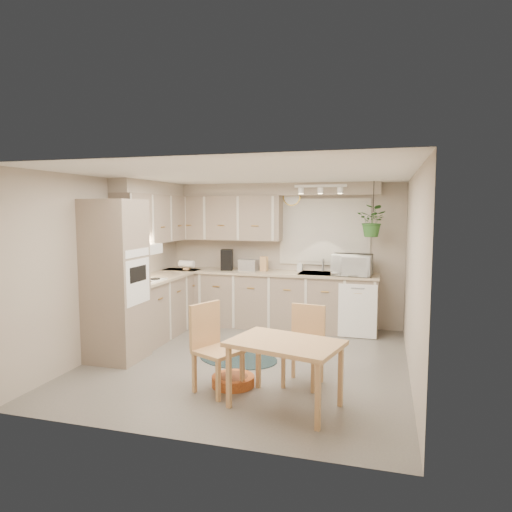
# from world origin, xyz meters

# --- Properties ---
(floor) EXTENTS (4.20, 4.20, 0.00)m
(floor) POSITION_xyz_m (0.00, 0.00, 0.00)
(floor) COLOR slate
(floor) RESTS_ON ground
(ceiling) EXTENTS (4.20, 4.20, 0.00)m
(ceiling) POSITION_xyz_m (0.00, 0.00, 2.40)
(ceiling) COLOR white
(ceiling) RESTS_ON wall_back
(wall_back) EXTENTS (4.00, 0.04, 2.40)m
(wall_back) POSITION_xyz_m (0.00, 2.10, 1.20)
(wall_back) COLOR #B1A492
(wall_back) RESTS_ON floor
(wall_front) EXTENTS (4.00, 0.04, 2.40)m
(wall_front) POSITION_xyz_m (0.00, -2.10, 1.20)
(wall_front) COLOR #B1A492
(wall_front) RESTS_ON floor
(wall_left) EXTENTS (0.04, 4.20, 2.40)m
(wall_left) POSITION_xyz_m (-2.00, 0.00, 1.20)
(wall_left) COLOR #B1A492
(wall_left) RESTS_ON floor
(wall_right) EXTENTS (0.04, 4.20, 2.40)m
(wall_right) POSITION_xyz_m (2.00, 0.00, 1.20)
(wall_right) COLOR #B1A492
(wall_right) RESTS_ON floor
(base_cab_left) EXTENTS (0.60, 1.85, 0.90)m
(base_cab_left) POSITION_xyz_m (-1.70, 0.88, 0.45)
(base_cab_left) COLOR gray
(base_cab_left) RESTS_ON floor
(base_cab_back) EXTENTS (3.60, 0.60, 0.90)m
(base_cab_back) POSITION_xyz_m (-0.20, 1.80, 0.45)
(base_cab_back) COLOR gray
(base_cab_back) RESTS_ON floor
(counter_left) EXTENTS (0.64, 1.89, 0.04)m
(counter_left) POSITION_xyz_m (-1.69, 0.88, 0.92)
(counter_left) COLOR #C9B993
(counter_left) RESTS_ON base_cab_left
(counter_back) EXTENTS (3.64, 0.64, 0.04)m
(counter_back) POSITION_xyz_m (-0.20, 1.79, 0.92)
(counter_back) COLOR #C9B993
(counter_back) RESTS_ON base_cab_back
(oven_stack) EXTENTS (0.65, 0.65, 2.10)m
(oven_stack) POSITION_xyz_m (-1.68, -0.38, 1.05)
(oven_stack) COLOR gray
(oven_stack) RESTS_ON floor
(wall_oven_face) EXTENTS (0.02, 0.56, 0.58)m
(wall_oven_face) POSITION_xyz_m (-1.35, -0.38, 1.05)
(wall_oven_face) COLOR white
(wall_oven_face) RESTS_ON oven_stack
(upper_cab_left) EXTENTS (0.35, 2.00, 0.75)m
(upper_cab_left) POSITION_xyz_m (-1.82, 1.00, 1.83)
(upper_cab_left) COLOR gray
(upper_cab_left) RESTS_ON wall_left
(upper_cab_back) EXTENTS (2.00, 0.35, 0.75)m
(upper_cab_back) POSITION_xyz_m (-1.00, 1.93, 1.83)
(upper_cab_back) COLOR gray
(upper_cab_back) RESTS_ON wall_back
(soffit_left) EXTENTS (0.30, 2.00, 0.20)m
(soffit_left) POSITION_xyz_m (-1.85, 1.00, 2.30)
(soffit_left) COLOR #B1A492
(soffit_left) RESTS_ON wall_left
(soffit_back) EXTENTS (3.60, 0.30, 0.20)m
(soffit_back) POSITION_xyz_m (-0.20, 1.95, 2.30)
(soffit_back) COLOR #B1A492
(soffit_back) RESTS_ON wall_back
(cooktop) EXTENTS (0.52, 0.58, 0.02)m
(cooktop) POSITION_xyz_m (-1.68, 0.30, 0.94)
(cooktop) COLOR white
(cooktop) RESTS_ON counter_left
(range_hood) EXTENTS (0.40, 0.60, 0.14)m
(range_hood) POSITION_xyz_m (-1.70, 0.30, 1.40)
(range_hood) COLOR white
(range_hood) RESTS_ON upper_cab_left
(window_blinds) EXTENTS (1.40, 0.02, 1.00)m
(window_blinds) POSITION_xyz_m (0.70, 2.07, 1.60)
(window_blinds) COLOR white
(window_blinds) RESTS_ON wall_back
(window_frame) EXTENTS (1.50, 0.02, 1.10)m
(window_frame) POSITION_xyz_m (0.70, 2.08, 1.60)
(window_frame) COLOR beige
(window_frame) RESTS_ON wall_back
(sink) EXTENTS (0.70, 0.48, 0.10)m
(sink) POSITION_xyz_m (0.70, 1.80, 0.90)
(sink) COLOR #9C9EA3
(sink) RESTS_ON counter_back
(dishwasher_front) EXTENTS (0.58, 0.02, 0.83)m
(dishwasher_front) POSITION_xyz_m (1.30, 1.49, 0.42)
(dishwasher_front) COLOR white
(dishwasher_front) RESTS_ON base_cab_back
(track_light_bar) EXTENTS (0.80, 0.04, 0.04)m
(track_light_bar) POSITION_xyz_m (0.70, 1.55, 2.33)
(track_light_bar) COLOR white
(track_light_bar) RESTS_ON ceiling
(wall_clock) EXTENTS (0.30, 0.03, 0.30)m
(wall_clock) POSITION_xyz_m (0.15, 2.07, 2.18)
(wall_clock) COLOR gold
(wall_clock) RESTS_ON wall_back
(dining_table) EXTENTS (1.21, 0.95, 0.67)m
(dining_table) POSITION_xyz_m (0.75, -1.20, 0.34)
(dining_table) COLOR tan
(dining_table) RESTS_ON floor
(chair_left) EXTENTS (0.59, 0.59, 0.95)m
(chair_left) POSITION_xyz_m (-0.02, -1.02, 0.48)
(chair_left) COLOR tan
(chair_left) RESTS_ON floor
(chair_back) EXTENTS (0.47, 0.47, 0.89)m
(chair_back) POSITION_xyz_m (0.83, -0.58, 0.44)
(chair_back) COLOR tan
(chair_back) RESTS_ON floor
(braided_rug) EXTENTS (1.30, 1.12, 0.01)m
(braided_rug) POSITION_xyz_m (-0.16, 0.09, 0.01)
(braided_rug) COLOR black
(braided_rug) RESTS_ON floor
(pet_bed) EXTENTS (0.60, 0.60, 0.11)m
(pet_bed) POSITION_xyz_m (0.08, -0.82, 0.06)
(pet_bed) COLOR #C36827
(pet_bed) RESTS_ON floor
(microwave) EXTENTS (0.63, 0.38, 0.41)m
(microwave) POSITION_xyz_m (1.19, 1.70, 1.14)
(microwave) COLOR white
(microwave) RESTS_ON counter_back
(soap_bottle) EXTENTS (0.09, 0.19, 0.09)m
(soap_bottle) POSITION_xyz_m (0.32, 1.95, 0.98)
(soap_bottle) COLOR white
(soap_bottle) RESTS_ON counter_back
(hanging_plant) EXTENTS (0.59, 0.62, 0.38)m
(hanging_plant) POSITION_xyz_m (1.49, 1.70, 1.74)
(hanging_plant) COLOR #306528
(hanging_plant) RESTS_ON ceiling
(coffee_maker) EXTENTS (0.25, 0.28, 0.35)m
(coffee_maker) POSITION_xyz_m (-0.91, 1.80, 1.12)
(coffee_maker) COLOR black
(coffee_maker) RESTS_ON counter_back
(toaster) EXTENTS (0.33, 0.21, 0.19)m
(toaster) POSITION_xyz_m (-0.54, 1.82, 1.03)
(toaster) COLOR #9C9EA3
(toaster) RESTS_ON counter_back
(knife_block) EXTENTS (0.12, 0.12, 0.24)m
(knife_block) POSITION_xyz_m (-0.27, 1.85, 1.06)
(knife_block) COLOR tan
(knife_block) RESTS_ON counter_back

